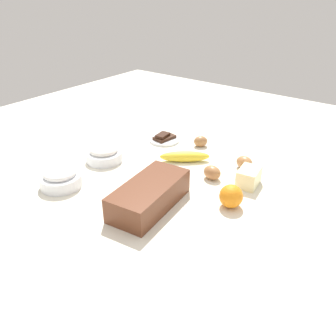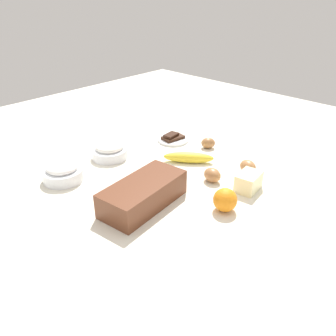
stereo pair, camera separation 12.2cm
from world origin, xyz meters
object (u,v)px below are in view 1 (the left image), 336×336
object	(u,v)px
loaf_pan	(149,194)
banana	(185,157)
sugar_bowl	(61,178)
butter_block	(249,177)
chocolate_plate	(164,139)
egg_beside_bowl	(212,173)
orange_fruit	(231,196)
egg_loose	(201,141)
flour_bowl	(104,154)
egg_near_butter	(244,163)

from	to	relation	value
loaf_pan	banana	bearing A→B (deg)	-171.20
sugar_bowl	butter_block	size ratio (longest dim) A/B	1.55
sugar_bowl	chocolate_plate	distance (m)	0.51
egg_beside_bowl	loaf_pan	bearing A→B (deg)	-14.20
banana	orange_fruit	xyz separation A→B (m)	(0.17, 0.28, 0.02)
orange_fruit	egg_beside_bowl	world-z (taller)	orange_fruit
banana	egg_loose	world-z (taller)	egg_loose
sugar_bowl	egg_beside_bowl	bearing A→B (deg)	132.42
egg_loose	loaf_pan	bearing A→B (deg)	13.50
egg_beside_bowl	butter_block	bearing A→B (deg)	107.49
butter_block	egg_loose	world-z (taller)	butter_block
egg_beside_bowl	egg_loose	world-z (taller)	egg_beside_bowl
loaf_pan	egg_loose	xyz separation A→B (m)	(-0.47, -0.11, -0.02)
sugar_bowl	butter_block	bearing A→B (deg)	127.62
orange_fruit	butter_block	size ratio (longest dim) A/B	0.80
orange_fruit	egg_beside_bowl	xyz separation A→B (m)	(-0.11, -0.13, -0.01)
flour_bowl	sugar_bowl	distance (m)	0.22
egg_near_butter	chocolate_plate	distance (m)	0.39
banana	orange_fruit	bearing A→B (deg)	59.81
egg_loose	chocolate_plate	distance (m)	0.16
loaf_pan	butter_block	size ratio (longest dim) A/B	3.26
butter_block	egg_near_butter	xyz separation A→B (m)	(-0.10, -0.06, -0.01)
loaf_pan	egg_beside_bowl	bearing A→B (deg)	159.20
loaf_pan	egg_near_butter	world-z (taller)	loaf_pan
flour_bowl	loaf_pan	bearing A→B (deg)	68.30
flour_bowl	chocolate_plate	size ratio (longest dim) A/B	1.07
banana	chocolate_plate	distance (m)	0.21
egg_loose	chocolate_plate	size ratio (longest dim) A/B	0.44
butter_block	chocolate_plate	size ratio (longest dim) A/B	0.69
banana	sugar_bowl	bearing A→B (deg)	-29.59
butter_block	loaf_pan	bearing A→B (deg)	-31.86
orange_fruit	flour_bowl	bearing A→B (deg)	-88.43
egg_near_butter	egg_loose	world-z (taller)	egg_near_butter
butter_block	egg_beside_bowl	world-z (taller)	butter_block
egg_near_butter	egg_beside_bowl	size ratio (longest dim) A/B	1.00
sugar_bowl	egg_loose	size ratio (longest dim) A/B	2.45
egg_near_butter	egg_beside_bowl	xyz separation A→B (m)	(0.14, -0.05, 0.00)
orange_fruit	butter_block	distance (m)	0.15
sugar_bowl	egg_beside_bowl	world-z (taller)	sugar_bowl
egg_near_butter	chocolate_plate	bearing A→B (deg)	-93.20
banana	egg_loose	xyz separation A→B (m)	(-0.15, -0.03, 0.00)
sugar_bowl	egg_loose	world-z (taller)	sugar_bowl
sugar_bowl	egg_near_butter	size ratio (longest dim) A/B	2.20
loaf_pan	flour_bowl	xyz separation A→B (m)	(-0.13, -0.34, -0.01)
flour_bowl	banana	distance (m)	0.31
sugar_bowl	chocolate_plate	size ratio (longest dim) A/B	1.08
sugar_bowl	butter_block	world-z (taller)	sugar_bowl
chocolate_plate	flour_bowl	bearing A→B (deg)	-13.72
flour_bowl	egg_near_butter	distance (m)	0.53
banana	chocolate_plate	world-z (taller)	banana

